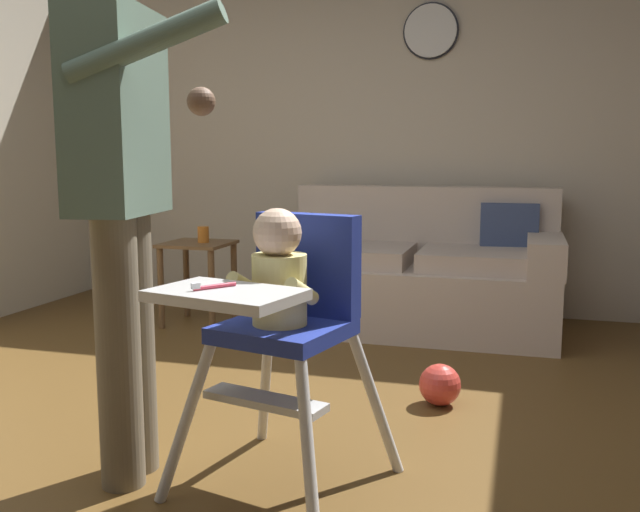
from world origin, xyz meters
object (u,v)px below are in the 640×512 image
object	(u,v)px
high_chair	(283,299)
adult_standing	(122,187)
side_table	(198,264)
wall_clock	(431,31)
couch	(419,274)
toy_ball	(440,385)
sippy_cup	(203,234)

from	to	relation	value
high_chair	adult_standing	distance (m)	0.62
side_table	wall_clock	size ratio (longest dim) A/B	1.44
wall_clock	side_table	bearing A→B (deg)	-149.41
couch	toy_ball	bearing A→B (deg)	12.10
couch	toy_ball	size ratio (longest dim) A/B	9.38
sippy_cup	adult_standing	bearing A→B (deg)	-70.99
high_chair	adult_standing	size ratio (longest dim) A/B	0.54
toy_ball	side_table	distance (m)	1.96
adult_standing	sippy_cup	bearing A→B (deg)	100.31
side_table	sippy_cup	bearing A→B (deg)	0.00
adult_standing	toy_ball	size ratio (longest dim) A/B	9.49
couch	side_table	xyz separation A→B (m)	(-1.35, -0.30, 0.05)
couch	toy_ball	xyz separation A→B (m)	(0.29, -1.34, -0.24)
sippy_cup	wall_clock	bearing A→B (deg)	31.40
couch	high_chair	world-z (taller)	high_chair
sippy_cup	wall_clock	xyz separation A→B (m)	(1.28, 0.78, 1.29)
wall_clock	high_chair	bearing A→B (deg)	-91.74
toy_ball	sippy_cup	distance (m)	1.96
high_chair	adult_standing	bearing A→B (deg)	-68.18
adult_standing	toy_ball	bearing A→B (deg)	37.96
couch	high_chair	size ratio (longest dim) A/B	1.84
sippy_cup	side_table	bearing A→B (deg)	-180.00
couch	sippy_cup	size ratio (longest dim) A/B	16.74
side_table	sippy_cup	xyz separation A→B (m)	(0.04, 0.00, 0.19)
high_chair	toy_ball	distance (m)	1.10
adult_standing	high_chair	bearing A→B (deg)	-0.26
high_chair	side_table	bearing A→B (deg)	-133.85
side_table	sippy_cup	size ratio (longest dim) A/B	5.20
high_chair	side_table	world-z (taller)	high_chair
high_chair	adult_standing	xyz separation A→B (m)	(-0.51, -0.08, 0.35)
side_table	high_chair	bearing A→B (deg)	-57.23
adult_standing	wall_clock	distance (m)	2.98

